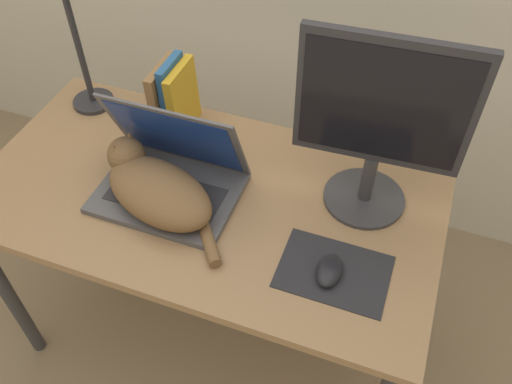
% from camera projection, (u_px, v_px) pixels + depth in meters
% --- Properties ---
extents(desk, '(1.28, 0.68, 0.75)m').
position_uv_depth(desk, '(207.00, 213.00, 1.55)').
color(desk, '#93704C').
rests_on(desk, ground_plane).
extents(laptop, '(0.38, 0.28, 0.28)m').
position_uv_depth(laptop, '(171.00, 176.00, 1.46)').
color(laptop, '#4C4C51').
rests_on(laptop, desk).
extents(cat, '(0.41, 0.28, 0.14)m').
position_uv_depth(cat, '(155.00, 188.00, 1.41)').
color(cat, brown).
rests_on(cat, desk).
extents(external_monitor, '(0.41, 0.22, 0.50)m').
position_uv_depth(external_monitor, '(380.00, 123.00, 1.27)').
color(external_monitor, '#333338').
rests_on(external_monitor, desk).
extents(mousepad, '(0.27, 0.19, 0.00)m').
position_uv_depth(mousepad, '(334.00, 271.00, 1.31)').
color(mousepad, '#232328').
rests_on(mousepad, desk).
extents(computer_mouse, '(0.06, 0.10, 0.03)m').
position_uv_depth(computer_mouse, '(329.00, 271.00, 1.29)').
color(computer_mouse, black).
rests_on(computer_mouse, mousepad).
extents(book_row, '(0.09, 0.16, 0.23)m').
position_uv_depth(book_row, '(174.00, 97.00, 1.61)').
color(book_row, olive).
rests_on(book_row, desk).
extents(desk_lamp, '(0.17, 0.17, 0.50)m').
position_uv_depth(desk_lamp, '(73.00, 13.00, 1.48)').
color(desk_lamp, '#28282D').
rests_on(desk_lamp, desk).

